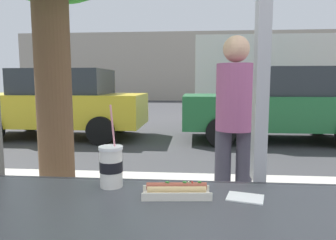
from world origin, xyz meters
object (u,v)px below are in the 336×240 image
at_px(hotdog_tray_near, 177,190).
at_px(parked_car_green, 275,104).
at_px(parked_car_yellow, 62,103).
at_px(box_truck, 285,75).
at_px(soda_cup_left, 111,166).
at_px(pedestrian, 234,119).

bearing_deg(hotdog_tray_near, parked_car_green, 73.28).
xyz_separation_m(parked_car_yellow, box_truck, (6.77, 4.73, 0.79)).
height_order(soda_cup_left, hotdog_tray_near, soda_cup_left).
distance_m(parked_car_yellow, box_truck, 8.30).
xyz_separation_m(hotdog_tray_near, box_truck, (3.49, 11.25, 0.64)).
height_order(box_truck, pedestrian, box_truck).
bearing_deg(parked_car_yellow, parked_car_green, 0.00).
distance_m(hotdog_tray_near, box_truck, 11.79).
distance_m(parked_car_yellow, parked_car_green, 5.24).
xyz_separation_m(parked_car_yellow, pedestrian, (3.68, -4.89, 0.20)).
distance_m(hotdog_tray_near, parked_car_yellow, 7.30).
bearing_deg(hotdog_tray_near, pedestrian, 76.25).
bearing_deg(pedestrian, box_truck, 72.20).
relative_size(soda_cup_left, parked_car_green, 0.07).
bearing_deg(pedestrian, parked_car_yellow, 126.97).
bearing_deg(soda_cup_left, hotdog_tray_near, -18.86).
relative_size(soda_cup_left, pedestrian, 0.19).
xyz_separation_m(hotdog_tray_near, parked_car_yellow, (-3.29, 6.52, -0.15)).
relative_size(parked_car_yellow, parked_car_green, 0.97).
bearing_deg(soda_cup_left, box_truck, 71.48).
bearing_deg(soda_cup_left, parked_car_green, 71.05).
xyz_separation_m(soda_cup_left, box_truck, (3.74, 11.16, 0.58)).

